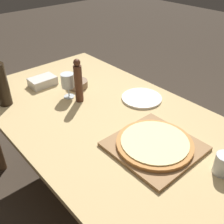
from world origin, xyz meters
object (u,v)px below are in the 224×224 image
at_px(pizza, 154,143).
at_px(wine_bottle, 0,81).
at_px(small_bowl, 78,84).
at_px(wine_glass, 68,81).
at_px(pepper_mill, 78,82).

xyz_separation_m(pizza, wine_bottle, (-0.36, 0.84, 0.12)).
relative_size(pizza, wine_bottle, 0.97).
relative_size(wine_bottle, small_bowl, 2.78).
relative_size(wine_bottle, wine_glass, 2.38).
relative_size(pepper_mill, small_bowl, 2.01).
relative_size(pepper_mill, wine_glass, 1.72).
relative_size(pizza, small_bowl, 2.70).
xyz_separation_m(pepper_mill, wine_glass, (-0.02, 0.08, -0.02)).
distance_m(pepper_mill, small_bowl, 0.21).
xyz_separation_m(wine_bottle, wine_glass, (0.33, -0.18, -0.04)).
relative_size(pizza, wine_glass, 2.31).
height_order(wine_glass, small_bowl, wine_glass).
height_order(wine_bottle, wine_glass, wine_bottle).
bearing_deg(pepper_mill, small_bowl, 58.95).
distance_m(wine_bottle, pepper_mill, 0.44).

